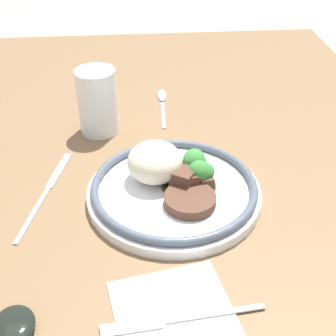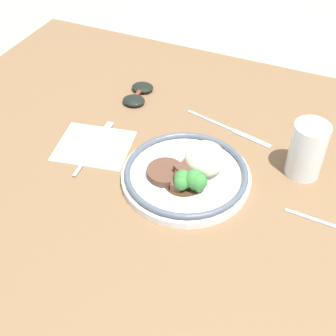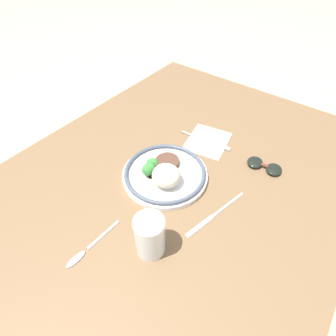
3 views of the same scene
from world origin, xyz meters
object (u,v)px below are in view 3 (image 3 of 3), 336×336
(spoon, at_px, (83,253))
(sunglasses, at_px, (264,166))
(knife, at_px, (214,215))
(plate, at_px, (163,173))
(fork, at_px, (210,142))
(juice_glass, at_px, (150,237))

(spoon, xyz_separation_m, sunglasses, (-0.53, 0.23, 0.01))
(knife, xyz_separation_m, sunglasses, (-0.25, 0.03, 0.01))
(spoon, bearing_deg, knife, 147.88)
(plate, relative_size, fork, 1.37)
(juice_glass, bearing_deg, knife, 156.92)
(plate, distance_m, fork, 0.23)
(spoon, bearing_deg, fork, 179.05)
(plate, xyz_separation_m, spoon, (0.31, -0.00, -0.02))
(juice_glass, bearing_deg, sunglasses, 165.58)
(juice_glass, bearing_deg, plate, -149.64)
(knife, distance_m, sunglasses, 0.25)
(fork, distance_m, spoon, 0.53)
(plate, xyz_separation_m, sunglasses, (-0.22, 0.23, -0.01))
(plate, xyz_separation_m, fork, (-0.22, 0.03, -0.02))
(knife, bearing_deg, spoon, -21.23)
(juice_glass, xyz_separation_m, fork, (-0.42, -0.09, -0.05))
(juice_glass, relative_size, sunglasses, 1.04)
(knife, bearing_deg, fork, -133.54)
(fork, distance_m, sunglasses, 0.20)
(knife, height_order, spoon, spoon)
(juice_glass, height_order, sunglasses, juice_glass)
(fork, relative_size, spoon, 1.14)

